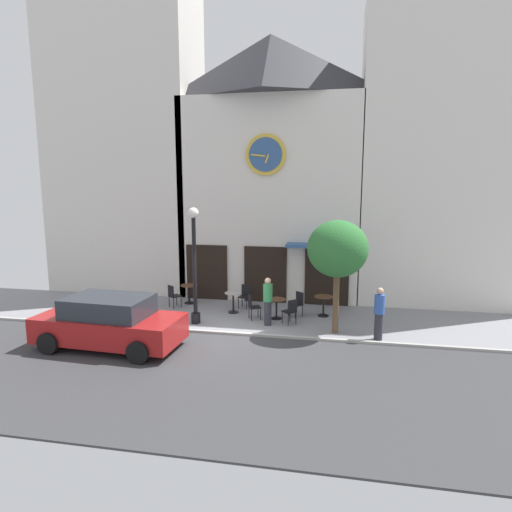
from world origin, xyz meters
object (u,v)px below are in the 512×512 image
cafe_table_near_door (276,305)px  street_lamp (195,266)px  parked_car_red (109,322)px  cafe_table_near_curb (189,291)px  cafe_chair_near_lamp (298,302)px  cafe_table_rightmost (324,302)px  cafe_chair_right_end (173,294)px  cafe_chair_outer (253,305)px  cafe_table_center (233,299)px  cafe_chair_facing_wall (245,294)px  pedestrian_green (268,301)px  cafe_chair_near_tree (291,310)px  pedestrian_blue (379,313)px  street_tree (338,249)px

cafe_table_near_door → street_lamp: bearing=-159.8°
street_lamp → parked_car_red: (-1.79, -2.64, -1.29)m
cafe_table_near_curb → cafe_chair_near_lamp: bearing=-11.3°
cafe_table_rightmost → cafe_chair_right_end: bearing=179.6°
cafe_chair_outer → parked_car_red: bearing=-137.0°
cafe_table_near_curb → cafe_table_near_door: bearing=-20.0°
street_lamp → parked_car_red: bearing=-124.1°
parked_car_red → cafe_table_center: bearing=55.8°
cafe_chair_facing_wall → parked_car_red: size_ratio=0.20×
cafe_chair_near_lamp → pedestrian_green: 1.56m
pedestrian_green → cafe_table_near_door: bearing=75.2°
cafe_chair_near_tree → pedestrian_blue: 3.03m
cafe_table_rightmost → parked_car_red: size_ratio=0.17×
cafe_chair_right_end → pedestrian_green: size_ratio=0.54×
street_lamp → cafe_table_rightmost: street_lamp is taller
cafe_table_center → cafe_chair_outer: 1.11m
cafe_chair_right_end → cafe_table_near_curb: bearing=58.8°
pedestrian_green → parked_car_red: size_ratio=0.38×
cafe_chair_near_lamp → parked_car_red: size_ratio=0.20×
street_tree → cafe_chair_near_lamp: (-1.38, 1.57, -2.23)m
cafe_table_center → cafe_chair_facing_wall: (0.30, 0.76, 0.01)m
cafe_chair_facing_wall → cafe_table_rightmost: bearing=-10.6°
parked_car_red → cafe_chair_outer: bearing=43.0°
cafe_table_center → cafe_chair_near_lamp: (2.43, 0.01, 0.01)m
cafe_chair_facing_wall → cafe_chair_right_end: size_ratio=1.00×
cafe_table_rightmost → parked_car_red: bearing=-145.1°
cafe_table_near_door → cafe_chair_right_end: 4.26m
cafe_chair_outer → pedestrian_green: (0.64, -0.53, 0.33)m
cafe_table_rightmost → cafe_chair_outer: cafe_chair_outer is taller
cafe_chair_near_lamp → pedestrian_blue: 3.37m
pedestrian_blue → parked_car_red: size_ratio=0.38×
street_tree → cafe_chair_near_tree: size_ratio=4.12×
cafe_chair_outer → cafe_chair_near_tree: same height
cafe_chair_near_tree → pedestrian_green: 0.86m
street_tree → cafe_table_near_door: size_ratio=5.00×
cafe_table_rightmost → cafe_chair_outer: bearing=-160.6°
cafe_table_rightmost → parked_car_red: (-6.15, -4.29, 0.24)m
street_lamp → pedestrian_green: size_ratio=2.42×
cafe_chair_outer → cafe_chair_right_end: same height
cafe_chair_outer → cafe_chair_near_tree: size_ratio=1.00×
cafe_chair_facing_wall → cafe_chair_right_end: same height
pedestrian_blue → cafe_chair_right_end: bearing=163.9°
cafe_table_rightmost → cafe_chair_facing_wall: size_ratio=0.84×
cafe_table_near_door → cafe_table_rightmost: cafe_table_rightmost is taller
cafe_table_rightmost → pedestrian_green: bearing=-142.8°
cafe_chair_facing_wall → cafe_chair_near_lamp: bearing=-19.4°
street_tree → cafe_chair_near_tree: bearing=160.1°
pedestrian_green → street_lamp: bearing=-174.2°
pedestrian_green → pedestrian_blue: bearing=-11.8°
cafe_table_near_door → pedestrian_blue: bearing=-23.7°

